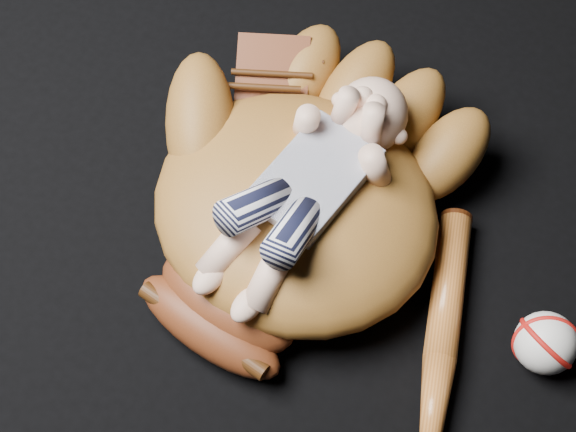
{
  "coord_description": "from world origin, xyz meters",
  "views": [
    {
      "loc": [
        0.29,
        -0.49,
        1.09
      ],
      "look_at": [
        0.05,
        -0.01,
        0.09
      ],
      "focal_mm": 55.0,
      "sensor_mm": 36.0,
      "label": 1
    }
  ],
  "objects": [
    {
      "name": "baseball_glove",
      "position": [
        0.05,
        0.02,
        0.09
      ],
      "size": [
        0.57,
        0.62,
        0.17
      ],
      "primitive_type": null,
      "rotation": [
        0.0,
        0.0,
        -0.17
      ],
      "color": "brown",
      "rests_on": "ground"
    },
    {
      "name": "baseball_bat",
      "position": [
        0.3,
        -0.1,
        0.02
      ],
      "size": [
        0.16,
        0.46,
        0.04
      ],
      "primitive_type": null,
      "rotation": [
        0.0,
        0.0,
        0.26
      ],
      "color": "#B25E22",
      "rests_on": "ground"
    },
    {
      "name": "baseball",
      "position": [
        0.41,
        -0.0,
        0.04
      ],
      "size": [
        0.09,
        0.09,
        0.08
      ],
      "primitive_type": "sphere",
      "rotation": [
        0.0,
        0.0,
        -0.09
      ],
      "color": "white",
      "rests_on": "ground"
    },
    {
      "name": "newborn_baby",
      "position": [
        0.06,
        0.01,
        0.14
      ],
      "size": [
        0.24,
        0.4,
        0.15
      ],
      "primitive_type": null,
      "rotation": [
        0.0,
        0.0,
        -0.19
      ],
      "color": "beige",
      "rests_on": "baseball_glove"
    }
  ]
}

